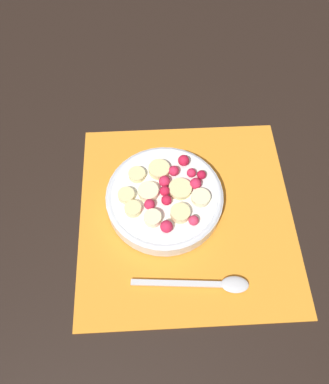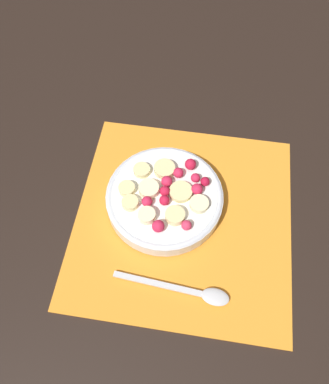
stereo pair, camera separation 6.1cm
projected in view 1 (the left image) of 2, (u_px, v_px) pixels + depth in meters
ground_plane at (186, 215)px, 0.63m from camera, size 3.00×3.00×0.00m
placemat at (186, 214)px, 0.63m from camera, size 0.37×0.36×0.01m
fruit_bowl at (165, 197)px, 0.62m from camera, size 0.19×0.19×0.05m
spoon at (214, 284)px, 0.57m from camera, size 0.03×0.18×0.01m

